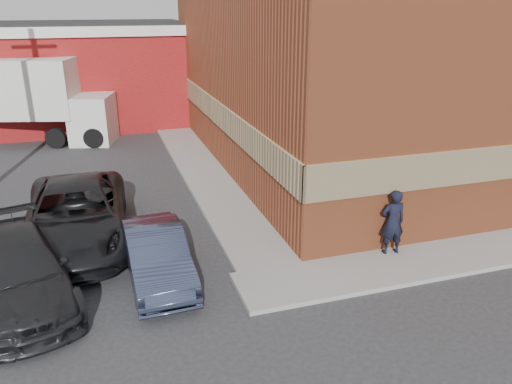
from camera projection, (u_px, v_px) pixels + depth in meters
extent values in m
plane|color=#28282B|center=(248.00, 274.00, 12.85)|extent=(90.00, 90.00, 0.00)
cube|color=#9E4928|center=(374.00, 54.00, 21.70)|extent=(14.00, 18.00, 9.00)
cube|color=#D2B381|center=(218.00, 114.00, 20.47)|extent=(0.08, 18.16, 1.00)
cube|color=gray|center=(509.00, 247.00, 14.16)|extent=(16.00, 1.80, 0.12)
cube|color=gray|center=(200.00, 168.00, 21.02)|extent=(1.80, 18.00, 0.12)
cube|color=maroon|center=(43.00, 80.00, 28.08)|extent=(16.00, 8.00, 5.00)
cube|color=silver|center=(36.00, 29.00, 27.11)|extent=(16.30, 8.30, 0.50)
cube|color=black|center=(35.00, 23.00, 27.01)|extent=(16.00, 8.00, 0.10)
imported|color=black|center=(393.00, 222.00, 13.40)|extent=(0.70, 0.50, 1.82)
imported|color=#303750|center=(157.00, 255.00, 12.43)|extent=(1.52, 4.08, 1.33)
imported|color=black|center=(76.00, 215.00, 14.31)|extent=(3.02, 6.26, 1.72)
imported|color=black|center=(18.00, 272.00, 11.50)|extent=(3.27, 5.46, 1.48)
cube|color=silver|center=(8.00, 88.00, 24.08)|extent=(6.86, 4.20, 2.78)
cube|color=silver|center=(98.00, 119.00, 24.76)|extent=(2.48, 2.78, 2.35)
cylinder|color=black|center=(56.00, 138.00, 23.95)|extent=(1.01, 0.57, 0.96)
cylinder|color=black|center=(70.00, 128.00, 25.95)|extent=(1.01, 0.57, 0.96)
cylinder|color=black|center=(94.00, 138.00, 24.01)|extent=(1.01, 0.57, 0.96)
cylinder|color=black|center=(105.00, 128.00, 26.00)|extent=(1.01, 0.57, 0.96)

